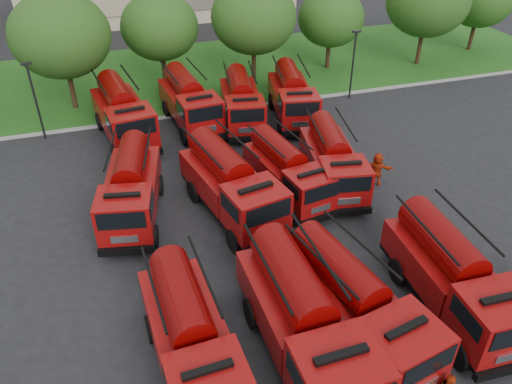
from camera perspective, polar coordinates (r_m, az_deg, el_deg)
ground at (r=21.97m, az=2.55°, el=-10.26°), size 140.00×140.00×0.00m
lawn at (r=43.84m, az=-9.38°, el=13.07°), size 70.00×16.00×0.12m
curb at (r=36.44m, az=-7.16°, el=8.89°), size 70.00×0.30×0.14m
tree_2 at (r=37.62m, az=-21.45°, el=16.32°), size 6.72×6.72×8.22m
tree_3 at (r=40.42m, az=-10.95°, el=18.05°), size 5.88×5.88×7.19m
tree_4 at (r=40.30m, az=-0.27°, el=19.37°), size 6.55×6.55×8.01m
tree_5 at (r=43.94m, az=8.57°, el=19.07°), size 5.46×5.46×6.68m
tree_6 at (r=46.45m, az=19.07°, el=19.97°), size 6.89×6.89×8.42m
lamp_post_0 at (r=34.50m, az=-23.96°, el=9.87°), size 0.60×0.25×5.11m
lamp_post_1 at (r=38.55m, az=11.05°, el=14.48°), size 0.60×0.25×5.11m
fire_truck_0 at (r=17.96m, az=-7.48°, el=-16.07°), size 2.88×7.17×3.21m
fire_truck_1 at (r=18.13m, az=5.47°, el=-14.42°), size 3.02×7.90×3.57m
fire_truck_2 at (r=19.06m, az=11.17°, el=-12.52°), size 3.87×7.68×3.34m
fire_truck_3 at (r=21.24m, az=21.60°, el=-8.91°), size 2.97×7.44×3.34m
fire_truck_4 at (r=25.54m, az=-14.07°, el=0.44°), size 3.87×7.54×3.27m
fire_truck_5 at (r=24.89m, az=-2.89°, el=0.86°), size 4.06×7.99×3.47m
fire_truck_6 at (r=26.45m, az=3.63°, el=2.38°), size 3.31×6.85×2.99m
fire_truck_7 at (r=27.57m, az=8.75°, el=3.62°), size 3.60×7.22×3.14m
fire_truck_8 at (r=33.28m, az=-14.99°, el=8.72°), size 3.71×8.06×3.54m
fire_truck_9 at (r=34.36m, az=-7.62°, el=10.26°), size 3.27×7.66×3.39m
fire_truck_10 at (r=34.21m, az=-1.67°, el=10.27°), size 3.60×7.35×3.21m
fire_truck_11 at (r=35.09m, az=4.17°, el=10.91°), size 3.86×7.61×3.31m
firefighter_2 at (r=23.72m, az=19.95°, el=-8.78°), size 0.61×0.94×1.50m
firefighter_4 at (r=24.57m, az=-12.00°, el=-5.51°), size 1.14×1.00×1.97m
firefighter_5 at (r=28.94m, az=13.38°, el=0.95°), size 1.93×1.66×1.94m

